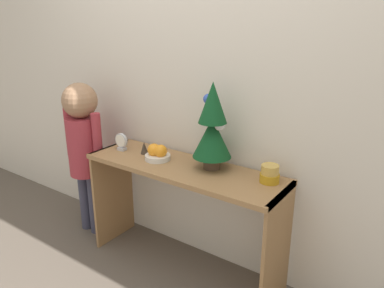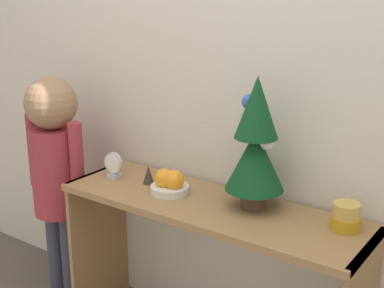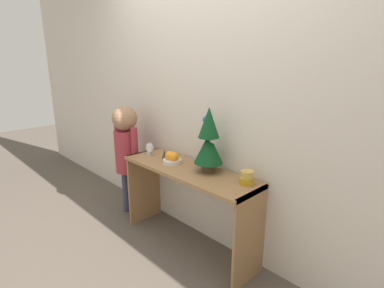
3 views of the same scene
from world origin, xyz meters
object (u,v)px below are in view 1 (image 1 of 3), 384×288
object	(u,v)px
desk_clock	(121,142)
figurine	(144,148)
singing_bowl	(270,174)
child_figure	(83,139)
mini_tree	(212,126)
fruit_bowl	(157,153)

from	to	relation	value
desk_clock	figurine	bearing A→B (deg)	12.31
singing_bowl	figurine	xyz separation A→B (m)	(-0.86, -0.06, -0.01)
child_figure	singing_bowl	bearing A→B (deg)	5.21
desk_clock	figurine	distance (m)	0.18
mini_tree	figurine	distance (m)	0.54
singing_bowl	child_figure	size ratio (longest dim) A/B	0.09
figurine	child_figure	xyz separation A→B (m)	(-0.52, -0.07, -0.02)
child_figure	fruit_bowl	bearing A→B (deg)	3.13
mini_tree	fruit_bowl	size ratio (longest dim) A/B	3.22
mini_tree	desk_clock	xyz separation A→B (m)	(-0.67, -0.08, -0.20)
desk_clock	figurine	world-z (taller)	desk_clock
desk_clock	figurine	xyz separation A→B (m)	(0.17, 0.04, -0.02)
fruit_bowl	desk_clock	bearing A→B (deg)	-179.32
mini_tree	fruit_bowl	distance (m)	0.42
fruit_bowl	singing_bowl	xyz separation A→B (m)	(0.72, 0.09, 0.00)
mini_tree	figurine	size ratio (longest dim) A/B	6.33
mini_tree	singing_bowl	size ratio (longest dim) A/B	4.83
figurine	desk_clock	bearing A→B (deg)	-167.69
figurine	mini_tree	bearing A→B (deg)	4.85
fruit_bowl	singing_bowl	distance (m)	0.72
mini_tree	singing_bowl	xyz separation A→B (m)	(0.36, 0.01, -0.21)
child_figure	desk_clock	bearing A→B (deg)	5.31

